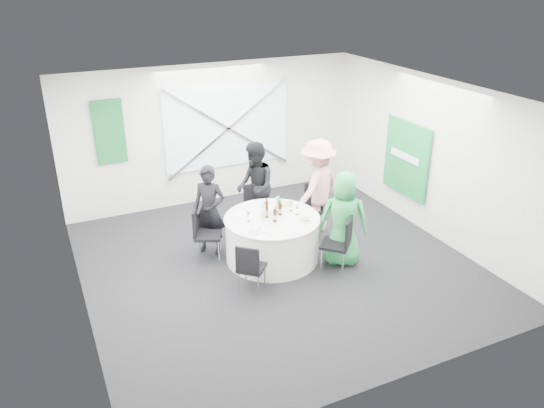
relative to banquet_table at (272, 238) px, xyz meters
name	(u,v)px	position (x,y,z in m)	size (l,w,h in m)	color
floor	(277,264)	(0.00, -0.20, -0.38)	(6.00, 6.00, 0.00)	black
ceiling	(278,94)	(0.00, -0.20, 2.42)	(6.00, 6.00, 0.00)	silver
wall_back	(213,134)	(0.00, 2.80, 1.02)	(6.00, 6.00, 0.00)	silver
wall_front	(399,281)	(0.00, -3.20, 1.02)	(6.00, 6.00, 0.00)	silver
wall_left	(72,221)	(-3.00, -0.20, 1.02)	(6.00, 6.00, 0.00)	silver
wall_right	(432,158)	(3.00, -0.20, 1.02)	(6.00, 6.00, 0.00)	silver
window_panel	(228,128)	(0.30, 2.76, 1.12)	(2.60, 0.03, 1.60)	silver
window_brace_a	(228,128)	(0.30, 2.72, 1.12)	(0.05, 0.05, 3.16)	silver
window_brace_b	(228,128)	(0.30, 2.72, 1.12)	(0.05, 0.05, 3.16)	silver
green_banner	(109,132)	(-2.00, 2.75, 1.32)	(0.55, 0.04, 1.20)	#136334
green_sign	(406,159)	(2.94, 0.40, 0.82)	(0.05, 1.20, 1.40)	#18893C
banquet_table	(272,238)	(0.00, 0.00, 0.00)	(1.56, 1.56, 0.76)	silver
chair_back	(255,205)	(0.17, 1.08, 0.13)	(0.45, 0.46, 0.88)	black
chair_back_left	(203,230)	(-1.03, 0.46, 0.17)	(0.56, 0.56, 0.93)	black
chair_back_right	(310,207)	(1.00, 0.53, 0.15)	(0.56, 0.56, 0.91)	black
chair_front_right	(341,240)	(0.82, -0.80, 0.17)	(0.60, 0.60, 0.93)	black
chair_front_left	(250,266)	(-0.73, -0.81, 0.10)	(0.53, 0.53, 0.83)	black
person_man_back_left	(209,210)	(-0.83, 0.67, 0.39)	(0.56, 0.37, 1.54)	black
person_man_back	(255,187)	(0.22, 1.18, 0.44)	(0.80, 0.44, 1.64)	black
person_woman_pink	(317,187)	(1.16, 0.58, 0.49)	(1.13, 0.52, 1.75)	pink
person_woman_green	(344,219)	(0.99, -0.59, 0.41)	(0.77, 0.50, 1.58)	green
plate_back	(252,204)	(-0.10, 0.60, 0.39)	(0.24, 0.24, 0.01)	white
plate_back_left	(242,214)	(-0.39, 0.31, 0.39)	(0.25, 0.25, 0.01)	white
plate_back_right	(285,205)	(0.39, 0.32, 0.40)	(0.27, 0.27, 0.04)	white
plate_front_right	(304,220)	(0.42, -0.32, 0.40)	(0.25, 0.25, 0.04)	white
plate_front_left	(256,230)	(-0.41, -0.31, 0.39)	(0.27, 0.27, 0.01)	white
napkin	(255,229)	(-0.44, -0.33, 0.42)	(0.19, 0.13, 0.05)	silver
beer_bottle_a	(267,212)	(-0.08, 0.04, 0.48)	(0.06, 0.06, 0.27)	#391E0A
beer_bottle_b	(266,208)	(-0.02, 0.17, 0.49)	(0.06, 0.06, 0.28)	#391E0A
beer_bottle_c	(280,210)	(0.17, 0.04, 0.47)	(0.06, 0.06, 0.25)	#391E0A
beer_bottle_d	(275,216)	(-0.02, -0.15, 0.48)	(0.06, 0.06, 0.26)	#391E0A
green_water_bottle	(279,206)	(0.17, 0.10, 0.50)	(0.08, 0.08, 0.31)	#42AC5A
clear_water_bottle	(263,213)	(-0.17, -0.03, 0.50)	(0.08, 0.08, 0.31)	silver
wine_glass_a	(277,200)	(0.26, 0.34, 0.50)	(0.07, 0.07, 0.17)	white
wine_glass_b	(248,214)	(-0.40, 0.03, 0.50)	(0.07, 0.07, 0.17)	white
wine_glass_c	(291,204)	(0.39, 0.10, 0.50)	(0.07, 0.07, 0.17)	white
wine_glass_d	(297,208)	(0.42, -0.08, 0.50)	(0.07, 0.07, 0.17)	white
fork_a	(240,212)	(-0.39, 0.43, 0.38)	(0.01, 0.15, 0.01)	silver
knife_a	(236,219)	(-0.55, 0.17, 0.38)	(0.01, 0.15, 0.01)	silver
fork_b	(265,203)	(0.13, 0.56, 0.38)	(0.01, 0.15, 0.01)	silver
knife_b	(247,207)	(-0.21, 0.53, 0.38)	(0.01, 0.15, 0.01)	silver
fork_c	(244,228)	(-0.55, -0.17, 0.38)	(0.01, 0.15, 0.01)	silver
knife_c	(267,234)	(-0.31, -0.48, 0.38)	(0.01, 0.15, 0.01)	silver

